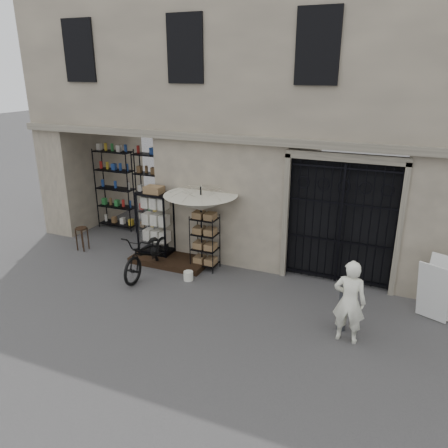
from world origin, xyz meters
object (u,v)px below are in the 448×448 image
at_px(bicycle, 149,273).
at_px(steel_bollard, 343,309).
at_px(market_umbrella, 201,198).
at_px(wooden_stool, 82,238).
at_px(display_cabinet, 156,226).
at_px(wire_rack, 205,243).
at_px(easel_sign, 437,289).
at_px(shopkeeper, 345,339).
at_px(white_bucket, 188,276).

relative_size(bicycle, steel_bollard, 2.25).
bearing_deg(market_umbrella, wooden_stool, -176.39).
distance_m(display_cabinet, bicycle, 1.30).
bearing_deg(wire_rack, wooden_stool, -152.06).
relative_size(wooden_stool, easel_sign, 0.52).
distance_m(display_cabinet, easel_sign, 6.73).
xyz_separation_m(market_umbrella, shopkeeper, (3.82, -1.76, -1.84)).
distance_m(display_cabinet, shopkeeper, 5.61).
xyz_separation_m(wire_rack, shopkeeper, (3.74, -1.78, -0.69)).
height_order(market_umbrella, easel_sign, market_umbrella).
bearing_deg(easel_sign, wire_rack, -161.44).
relative_size(market_umbrella, shopkeeper, 1.59).
height_order(wooden_stool, steel_bollard, steel_bollard).
relative_size(white_bucket, steel_bollard, 0.25).
xyz_separation_m(display_cabinet, bicycle, (0.31, -0.90, -0.88)).
distance_m(display_cabinet, white_bucket, 1.81).
relative_size(display_cabinet, easel_sign, 1.41).
bearing_deg(steel_bollard, wire_rack, 157.69).
bearing_deg(steel_bollard, white_bucket, 169.02).
bearing_deg(shopkeeper, easel_sign, -133.55).
bearing_deg(easel_sign, shopkeeper, -113.80).
bearing_deg(bicycle, easel_sign, 2.46).
xyz_separation_m(bicycle, easel_sign, (6.40, 0.46, 0.65)).
height_order(wooden_stool, shopkeeper, wooden_stool).
relative_size(market_umbrella, white_bucket, 11.06).
distance_m(bicycle, steel_bollard, 4.83).
height_order(display_cabinet, easel_sign, display_cabinet).
bearing_deg(white_bucket, steel_bollard, -10.98).
distance_m(steel_bollard, easel_sign, 2.01).
distance_m(bicycle, shopkeeper, 5.00).
xyz_separation_m(market_umbrella, steel_bollard, (3.68, -1.45, -1.38)).
height_order(display_cabinet, market_umbrella, market_umbrella).
height_order(market_umbrella, bicycle, market_umbrella).
height_order(shopkeeper, easel_sign, easel_sign).
distance_m(wire_rack, steel_bollard, 3.90).
bearing_deg(wire_rack, shopkeeper, -1.48).
relative_size(market_umbrella, easel_sign, 2.04).
distance_m(white_bucket, steel_bollard, 3.77).
distance_m(market_umbrella, shopkeeper, 4.59).
bearing_deg(bicycle, wire_rack, 32.76).
bearing_deg(display_cabinet, white_bucket, -43.45).
bearing_deg(market_umbrella, bicycle, -144.42).
relative_size(display_cabinet, white_bucket, 7.65).
xyz_separation_m(wire_rack, market_umbrella, (-0.08, -0.02, 1.15)).
relative_size(display_cabinet, steel_bollard, 1.94).
xyz_separation_m(wooden_stool, steel_bollard, (7.25, -1.23, 0.11)).
relative_size(display_cabinet, wire_rack, 1.25).
xyz_separation_m(shopkeeper, easel_sign, (1.50, 1.45, 0.65)).
relative_size(wire_rack, bicycle, 0.69).
height_order(display_cabinet, steel_bollard, display_cabinet).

